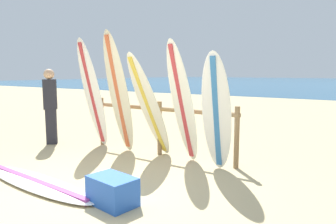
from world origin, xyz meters
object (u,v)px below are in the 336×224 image
surfboard_leaning_center_left (149,106)px  surfboard_leaning_center (182,103)px  beachgoer_standing (50,103)px  cooler_box (112,191)px  surfboard_leaning_left (119,93)px  surfboard_rack (160,120)px  surfboard_leaning_far_left (93,94)px  surfboard_lying_on_sand (36,183)px  surfboard_leaning_center_right (217,113)px

surfboard_leaning_center_left → surfboard_leaning_center: surfboard_leaning_center is taller
beachgoer_standing → cooler_box: 4.01m
surfboard_leaning_left → beachgoer_standing: surfboard_leaning_left is taller
cooler_box → surfboard_leaning_left: bearing=138.8°
surfboard_rack → surfboard_leaning_far_left: size_ratio=1.42×
surfboard_rack → surfboard_leaning_far_left: surfboard_leaning_far_left is taller
surfboard_lying_on_sand → cooler_box: bearing=5.1°
surfboard_leaning_left → cooler_box: (1.67, -1.93, -1.06)m
surfboard_leaning_far_left → surfboard_leaning_left: bearing=-2.1°
surfboard_leaning_far_left → surfboard_leaning_center: bearing=1.2°
surfboard_leaning_left → surfboard_leaning_center_left: size_ratio=1.22×
surfboard_leaning_center → cooler_box: surfboard_leaning_center is taller
surfboard_rack → surfboard_leaning_center: bearing=-23.0°
surfboard_leaning_left → surfboard_leaning_center: 1.47m
surfboard_lying_on_sand → beachgoer_standing: size_ratio=1.52×
surfboard_lying_on_sand → beachgoer_standing: (-2.13, 1.80, 0.92)m
surfboard_leaning_far_left → surfboard_lying_on_sand: surfboard_leaning_far_left is taller
surfboard_leaning_far_left → surfboard_leaning_left: 0.79m
surfboard_leaning_center → surfboard_leaning_center_left: bearing=-176.9°
surfboard_leaning_center_right → cooler_box: 2.11m
surfboard_lying_on_sand → cooler_box: (1.43, 0.13, 0.14)m
surfboard_leaning_center_left → cooler_box: (0.92, -1.96, -0.83)m
surfboard_leaning_left → surfboard_lying_on_sand: surfboard_leaning_left is taller
beachgoer_standing → surfboard_lying_on_sand: bearing=-40.3°
surfboard_rack → surfboard_leaning_center_left: bearing=-88.9°
cooler_box → surfboard_leaning_center_right: bearing=82.4°
surfboard_leaning_left → surfboard_leaning_center_right: surfboard_leaning_left is taller
surfboard_leaning_center_left → surfboard_leaning_center: size_ratio=0.91×
surfboard_rack → surfboard_leaning_far_left: 1.64m
surfboard_leaning_center_right → surfboard_leaning_far_left: bearing=178.5°
surfboard_lying_on_sand → surfboard_leaning_left: bearing=96.6°
surfboard_leaning_center_left → surfboard_leaning_center_right: bearing=-3.5°
surfboard_leaning_center_left → surfboard_leaning_center_right: surfboard_leaning_center_left is taller
surfboard_leaning_left → surfboard_lying_on_sand: (0.24, -2.05, -1.20)m
surfboard_leaning_far_left → surfboard_leaning_center: surfboard_leaning_far_left is taller
surfboard_leaning_far_left → surfboard_leaning_left: surfboard_leaning_left is taller
surfboard_rack → beachgoer_standing: beachgoer_standing is taller
surfboard_leaning_center_right → beachgoer_standing: bearing=-177.2°
surfboard_leaning_far_left → cooler_box: size_ratio=3.95×
surfboard_leaning_left → surfboard_leaning_center_left: (0.75, 0.04, -0.22)m
surfboard_leaning_center_right → beachgoer_standing: size_ratio=1.15×
surfboard_lying_on_sand → surfboard_leaning_far_left: bearing=116.2°
beachgoer_standing → cooler_box: size_ratio=2.89×
surfboard_leaning_center → surfboard_lying_on_sand: size_ratio=0.85×
surfboard_leaning_far_left → surfboard_leaning_center_right: 2.98m
surfboard_leaning_center → cooler_box: 2.22m
surfboard_rack → surfboard_lying_on_sand: (-0.50, -2.43, -0.68)m
surfboard_leaning_center_left → cooler_box: surfboard_leaning_center_left is taller
surfboard_leaning_far_left → surfboard_leaning_center_right: bearing=-1.5°
surfboard_leaning_center_right → surfboard_leaning_center_left: bearing=176.5°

